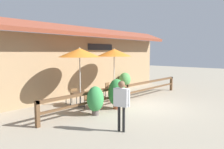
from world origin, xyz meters
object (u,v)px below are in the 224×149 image
object	(u,v)px
chair_near_streetside	(89,99)
chair_middle_streetside	(124,91)
potted_plant_tall_tropical	(95,100)
chair_near_wallside	(72,95)
pedestrian	(121,99)
dining_table_near	(80,95)
chair_middle_wallside	(106,89)
patio_umbrella_near	(80,53)
dining_table_middle	(114,88)
potted_plant_entrance_palm	(117,93)
potted_plant_small_flowering	(125,80)
patio_umbrella_middle	(114,53)

from	to	relation	value
chair_near_streetside	chair_middle_streetside	bearing A→B (deg)	1.57
chair_middle_streetside	potted_plant_tall_tropical	distance (m)	3.49
chair_near_wallside	pedestrian	world-z (taller)	pedestrian
chair_near_streetside	potted_plant_tall_tropical	xyz separation A→B (m)	(-0.58, -1.03, 0.21)
dining_table_near	potted_plant_tall_tropical	world-z (taller)	potted_plant_tall_tropical
chair_near_wallside	chair_middle_wallside	bearing A→B (deg)	-176.89
patio_umbrella_near	chair_middle_wallside	xyz separation A→B (m)	(2.69, 0.82, -2.17)
chair_middle_streetside	dining_table_near	bearing A→B (deg)	165.35
patio_umbrella_near	chair_near_wallside	size ratio (longest dim) A/B	3.46
dining_table_near	chair_near_wallside	size ratio (longest dim) A/B	1.02
dining_table_near	chair_middle_wallside	distance (m)	2.81
dining_table_middle	potted_plant_entrance_palm	bearing A→B (deg)	-136.27
dining_table_middle	pedestrian	distance (m)	5.60
chair_near_streetside	potted_plant_small_flowering	world-z (taller)	potted_plant_small_flowering
dining_table_near	potted_plant_entrance_palm	distance (m)	1.87
potted_plant_small_flowering	chair_middle_wallside	bearing A→B (deg)	-169.68
patio_umbrella_middle	dining_table_middle	bearing A→B (deg)	-90.00
chair_middle_streetside	pedestrian	size ratio (longest dim) A/B	0.49
potted_plant_entrance_palm	potted_plant_small_flowering	xyz separation A→B (m)	(4.34, 2.93, -0.04)
chair_near_streetside	potted_plant_tall_tropical	distance (m)	1.20
chair_middle_streetside	potted_plant_entrance_palm	bearing A→B (deg)	-153.07
patio_umbrella_middle	potted_plant_entrance_palm	distance (m)	3.20
chair_middle_streetside	potted_plant_entrance_palm	distance (m)	2.23
dining_table_middle	chair_near_wallside	bearing A→B (deg)	169.45
dining_table_middle	chair_middle_wallside	size ratio (longest dim) A/B	1.02
chair_near_wallside	chair_middle_streetside	xyz separation A→B (m)	(2.75, -1.19, 0.00)
chair_near_streetside	patio_umbrella_middle	size ratio (longest dim) A/B	0.29
dining_table_near	potted_plant_small_flowering	world-z (taller)	potted_plant_small_flowering
dining_table_middle	potted_plant_small_flowering	xyz separation A→B (m)	(2.47, 1.14, 0.17)
dining_table_middle	potted_plant_entrance_palm	world-z (taller)	potted_plant_entrance_palm
dining_table_near	patio_umbrella_middle	distance (m)	3.40
chair_near_wallside	potted_plant_small_flowering	xyz separation A→B (m)	(5.17, 0.64, 0.26)
chair_middle_wallside	potted_plant_small_flowering	xyz separation A→B (m)	(2.47, 0.45, 0.26)
chair_near_streetside	dining_table_near	bearing A→B (deg)	91.28
potted_plant_tall_tropical	pedestrian	world-z (taller)	pedestrian
dining_table_middle	chair_middle_streetside	size ratio (longest dim) A/B	1.02
potted_plant_small_flowering	dining_table_middle	bearing A→B (deg)	-155.22
potted_plant_tall_tropical	potted_plant_entrance_palm	xyz separation A→B (m)	(1.38, -0.01, 0.09)
chair_near_wallside	pedestrian	distance (m)	4.59
chair_near_wallside	potted_plant_small_flowering	bearing A→B (deg)	-173.82
potted_plant_small_flowering	dining_table_near	bearing A→B (deg)	-166.20
patio_umbrella_near	potted_plant_entrance_palm	world-z (taller)	patio_umbrella_near
dining_table_near	dining_table_middle	xyz separation A→B (m)	(2.69, 0.13, 0.00)
dining_table_near	potted_plant_entrance_palm	world-z (taller)	potted_plant_entrance_palm
patio_umbrella_middle	potted_plant_small_flowering	bearing A→B (deg)	24.78
dining_table_near	chair_near_wallside	xyz separation A→B (m)	(-0.02, 0.63, -0.09)
chair_near_streetside	chair_middle_wallside	world-z (taller)	same
patio_umbrella_middle	chair_middle_streetside	xyz separation A→B (m)	(0.04, -0.69, -2.17)
patio_umbrella_near	pedestrian	distance (m)	4.24
patio_umbrella_near	chair_middle_streetside	distance (m)	3.54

